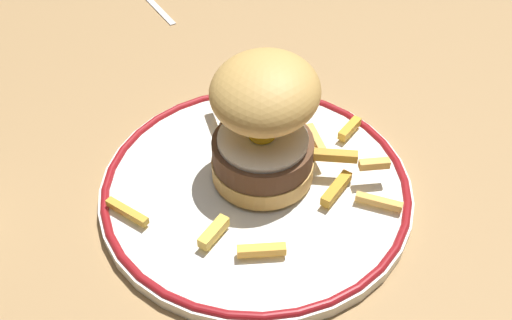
{
  "coord_description": "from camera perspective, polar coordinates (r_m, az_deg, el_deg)",
  "views": [
    {
      "loc": [
        18.01,
        -36.46,
        44.84
      ],
      "look_at": [
        -3.43,
        -1.42,
        4.6
      ],
      "focal_mm": 44.66,
      "sensor_mm": 36.0,
      "label": 1
    }
  ],
  "objects": [
    {
      "name": "fries_pile",
      "position": [
        0.6,
        2.6,
        -0.58
      ],
      "size": [
        23.11,
        22.52,
        2.66
      ],
      "color": "gold",
      "rests_on": "dinner_plate"
    },
    {
      "name": "burger",
      "position": [
        0.57,
        0.6,
        3.33
      ],
      "size": [
        11.28,
        12.24,
        12.11
      ],
      "color": "tan",
      "rests_on": "dinner_plate"
    },
    {
      "name": "dinner_plate",
      "position": [
        0.6,
        -0.0,
        -2.56
      ],
      "size": [
        29.42,
        29.42,
        1.6
      ],
      "color": "white",
      "rests_on": "ground_plane"
    },
    {
      "name": "ground_plane",
      "position": [
        0.62,
        3.4,
        -4.73
      ],
      "size": [
        132.41,
        94.75,
        4.0
      ],
      "primitive_type": "cube",
      "color": "#9D794C"
    }
  ]
}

